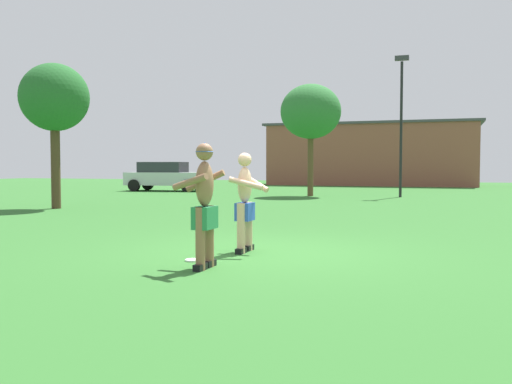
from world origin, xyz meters
The scene contains 9 objects.
ground_plane centered at (0.00, 0.00, 0.00)m, with size 80.00×80.00×0.00m, color #2D6628.
player_with_cap centered at (-0.32, -1.57, 0.96)m, with size 0.59×0.70×1.74m.
player_in_blue centered at (-0.29, -0.02, 0.85)m, with size 0.57×0.64×1.63m.
frisbee centered at (-0.73, -1.07, 0.01)m, with size 0.25×0.25×0.03m, color white.
car_silver_mid_lot centered at (-11.72, 18.72, 0.82)m, with size 4.47×2.39×1.58m.
lamp_post centered at (0.91, 16.79, 3.76)m, with size 0.60×0.24×6.19m.
outbuilding_behind_lot centered at (-2.18, 31.23, 2.17)m, with size 14.54×5.09×4.32m.
tree_right_field centered at (-3.05, 16.34, 3.82)m, with size 2.75×2.75×5.09m.
tree_behind_players centered at (-9.25, 6.55, 3.57)m, with size 2.22×2.22×4.71m.
Camera 1 is at (2.81, -8.56, 1.43)m, focal length 39.14 mm.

